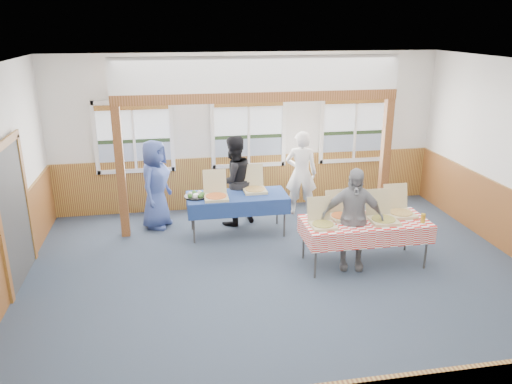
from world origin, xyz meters
TOP-DOWN VIEW (x-y plane):
  - floor at (0.00, 0.00)m, footprint 8.00×8.00m
  - ceiling at (0.00, 0.00)m, footprint 8.00×8.00m
  - wall_back at (0.00, 3.50)m, footprint 8.00×0.00m
  - wall_front at (0.00, -3.50)m, footprint 8.00×0.00m
  - wainscot_back at (0.00, 3.48)m, footprint 7.98×0.05m
  - cased_opening at (-3.96, 0.90)m, footprint 0.06×1.30m
  - window_left at (-2.30, 3.46)m, footprint 1.56×0.10m
  - window_mid at (0.00, 3.46)m, footprint 1.56×0.10m
  - window_right at (2.30, 3.46)m, footprint 1.56×0.10m
  - post_left at (-2.50, 2.30)m, footprint 0.15×0.15m
  - post_right at (2.50, 2.30)m, footprint 0.15×0.15m
  - cross_beam at (0.00, 2.30)m, footprint 5.15×0.18m
  - table_left at (-0.45, 2.04)m, footprint 1.92×1.06m
  - table_right at (1.39, 0.46)m, footprint 2.17×1.51m
  - pizza_box_a at (-0.85, 1.93)m, footprint 0.43×0.52m
  - pizza_box_b at (-0.10, 2.20)m, footprint 0.42×0.51m
  - pizza_box_c at (0.64, 0.36)m, footprint 0.38×0.47m
  - pizza_box_d at (1.04, 0.65)m, footprint 0.42×0.49m
  - pizza_box_e at (1.64, 0.38)m, footprint 0.42×0.52m
  - pizza_box_f at (2.04, 0.60)m, footprint 0.42×0.51m
  - veggie_tray at (-1.20, 2.04)m, footprint 0.42×0.42m
  - drink_glass at (2.24, 0.21)m, footprint 0.07×0.07m
  - woman_white at (0.96, 2.81)m, footprint 0.71×0.55m
  - woman_black at (-0.45, 2.54)m, footprint 1.05×0.96m
  - man_blue at (-1.92, 2.64)m, footprint 0.84×0.98m
  - person_grey at (1.15, 0.38)m, footprint 1.04×0.64m

SIDE VIEW (x-z plane):
  - floor at x=0.00m, z-range 0.00..0.00m
  - wainscot_back at x=0.00m, z-range 0.00..1.10m
  - table_left at x=-0.45m, z-range 0.32..1.08m
  - table_right at x=1.39m, z-range 0.33..1.08m
  - veggie_tray at x=-1.20m, z-range 0.74..0.84m
  - pizza_box_d at x=1.04m, z-range 0.62..1.02m
  - pizza_box_c at x=0.64m, z-range 0.62..1.03m
  - pizza_box_b at x=-0.10m, z-range 0.60..1.05m
  - pizza_box_f at x=2.04m, z-range 0.60..1.05m
  - pizza_box_e at x=1.64m, z-range 0.60..1.06m
  - pizza_box_a at x=-0.85m, z-range 0.59..1.06m
  - person_grey at x=1.15m, z-range 0.00..1.66m
  - drink_glass at x=2.24m, z-range 0.76..0.91m
  - man_blue at x=-1.92m, z-range 0.00..1.70m
  - woman_white at x=0.96m, z-range 0.00..1.73m
  - woman_black at x=-0.45m, z-range 0.00..1.75m
  - cased_opening at x=-3.96m, z-range 0.00..2.10m
  - post_left at x=-2.50m, z-range 0.00..2.40m
  - post_right at x=2.50m, z-range 0.00..2.40m
  - wall_back at x=0.00m, z-range -2.40..5.60m
  - wall_front at x=0.00m, z-range -2.40..5.60m
  - window_left at x=-2.30m, z-range 0.95..2.41m
  - window_mid at x=0.00m, z-range 0.95..2.41m
  - window_right at x=2.30m, z-range 0.95..2.41m
  - cross_beam at x=0.00m, z-range 2.40..2.58m
  - ceiling at x=0.00m, z-range 3.20..3.20m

